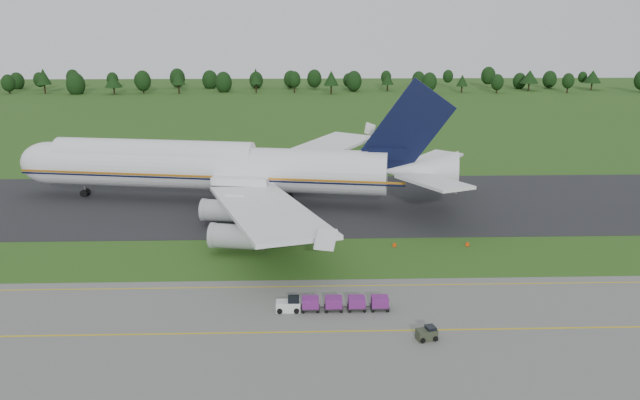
{
  "coord_description": "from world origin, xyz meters",
  "views": [
    {
      "loc": [
        -3.55,
        -82.21,
        31.74
      ],
      "look_at": [
        -0.92,
        2.0,
        7.91
      ],
      "focal_mm": 35.0,
      "sensor_mm": 36.0,
      "label": 1
    }
  ],
  "objects_px": {
    "aircraft": "(220,167)",
    "utility_cart": "(427,335)",
    "baggage_train": "(331,303)",
    "edge_markers": "(358,246)"
  },
  "relations": [
    {
      "from": "aircraft",
      "to": "utility_cart",
      "type": "xyz_separation_m",
      "value": [
        27.73,
        -53.27,
        -6.0
      ]
    },
    {
      "from": "aircraft",
      "to": "utility_cart",
      "type": "relative_size",
      "value": 35.85
    },
    {
      "from": "aircraft",
      "to": "baggage_train",
      "type": "xyz_separation_m",
      "value": [
        18.1,
        -46.07,
        -5.71
      ]
    },
    {
      "from": "aircraft",
      "to": "utility_cart",
      "type": "bearing_deg",
      "value": -62.5
    },
    {
      "from": "aircraft",
      "to": "edge_markers",
      "type": "distance_m",
      "value": 34.75
    },
    {
      "from": "aircraft",
      "to": "edge_markers",
      "type": "height_order",
      "value": "aircraft"
    },
    {
      "from": "edge_markers",
      "to": "baggage_train",
      "type": "bearing_deg",
      "value": -103.39
    },
    {
      "from": "baggage_train",
      "to": "utility_cart",
      "type": "xyz_separation_m",
      "value": [
        9.63,
        -7.2,
        -0.29
      ]
    },
    {
      "from": "aircraft",
      "to": "edge_markers",
      "type": "bearing_deg",
      "value": -47.54
    },
    {
      "from": "baggage_train",
      "to": "utility_cart",
      "type": "bearing_deg",
      "value": -36.79
    }
  ]
}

